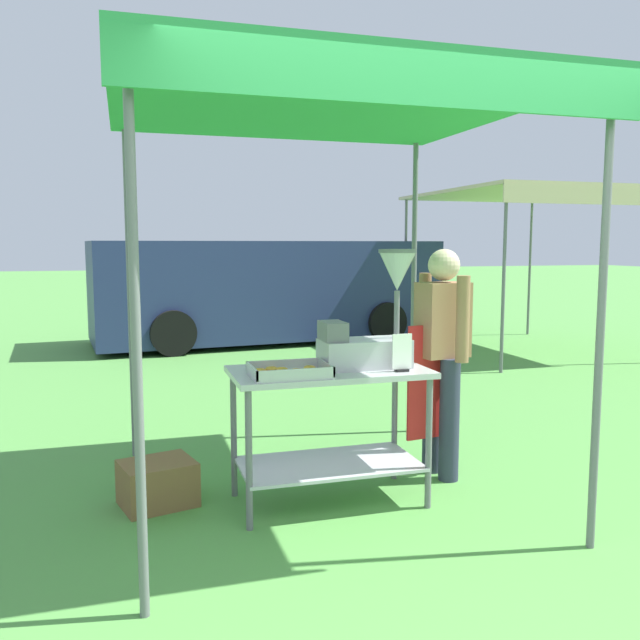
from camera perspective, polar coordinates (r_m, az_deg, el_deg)
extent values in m
plane|color=#519342|center=(8.85, -7.22, -4.18)|extent=(70.00, 70.00, 0.00)
cylinder|color=slate|center=(2.90, -15.58, -1.63)|extent=(0.04, 0.04, 2.48)
cylinder|color=slate|center=(3.76, 23.08, -0.08)|extent=(0.04, 0.04, 2.48)
cylinder|color=slate|center=(5.23, -16.06, 1.91)|extent=(0.04, 0.04, 2.48)
cylinder|color=slate|center=(5.75, 8.08, 2.51)|extent=(0.04, 0.04, 2.48)
cube|color=#2D934C|center=(4.31, 0.20, 18.17)|extent=(2.55, 2.54, 0.05)
cube|color=#2D934C|center=(3.12, 7.31, 20.06)|extent=(2.55, 0.02, 0.24)
cube|color=#B7B7BC|center=(4.15, 0.79, -4.51)|extent=(1.23, 0.64, 0.04)
cube|color=#B7B7BC|center=(4.31, 0.78, -12.31)|extent=(1.13, 0.59, 0.02)
cylinder|color=slate|center=(3.88, -6.15, -11.95)|extent=(0.04, 0.04, 0.83)
cylinder|color=slate|center=(4.22, 9.37, -10.47)|extent=(0.04, 0.04, 0.83)
cylinder|color=slate|center=(4.39, -7.45, -9.76)|extent=(0.04, 0.04, 0.83)
cylinder|color=slate|center=(4.69, 6.45, -8.67)|extent=(0.04, 0.04, 0.83)
cube|color=#B7B7BC|center=(3.94, -2.64, -4.77)|extent=(0.46, 0.33, 0.01)
cube|color=#B7B7BC|center=(3.78, -2.06, -4.70)|extent=(0.46, 0.01, 0.06)
cube|color=#B7B7BC|center=(4.09, -3.19, -3.84)|extent=(0.46, 0.01, 0.06)
cube|color=#B7B7BC|center=(3.89, -5.89, -4.41)|extent=(0.01, 0.33, 0.06)
cube|color=#B7B7BC|center=(3.99, 0.51, -4.08)|extent=(0.01, 0.33, 0.06)
torus|color=gold|center=(3.90, -5.07, -4.62)|extent=(0.09, 0.09, 0.03)
torus|color=gold|center=(3.88, -1.36, -4.65)|extent=(0.09, 0.09, 0.03)
torus|color=gold|center=(3.98, -1.09, -4.38)|extent=(0.09, 0.09, 0.03)
torus|color=gold|center=(4.01, -3.32, -4.31)|extent=(0.08, 0.08, 0.03)
torus|color=gold|center=(3.98, -5.22, -4.40)|extent=(0.09, 0.09, 0.03)
torus|color=gold|center=(3.82, -4.51, -4.85)|extent=(0.11, 0.11, 0.03)
torus|color=gold|center=(4.03, -4.21, -4.25)|extent=(0.08, 0.08, 0.03)
torus|color=gold|center=(3.94, -3.37, -4.50)|extent=(0.10, 0.10, 0.03)
torus|color=gold|center=(4.05, -0.90, -4.17)|extent=(0.11, 0.11, 0.03)
torus|color=gold|center=(3.94, 0.10, -4.49)|extent=(0.09, 0.09, 0.03)
torus|color=gold|center=(3.87, -2.33, -4.69)|extent=(0.10, 0.10, 0.03)
torus|color=gold|center=(3.86, -3.71, -4.73)|extent=(0.08, 0.08, 0.03)
torus|color=gold|center=(3.96, -2.01, -4.43)|extent=(0.08, 0.08, 0.03)
torus|color=gold|center=(3.87, -0.42, -4.69)|extent=(0.09, 0.09, 0.03)
cube|color=#B7B7BC|center=(4.21, 3.84, -2.88)|extent=(0.56, 0.28, 0.18)
cube|color=slate|center=(4.12, 1.11, -0.97)|extent=(0.14, 0.22, 0.12)
cylinder|color=slate|center=(4.26, 6.64, 0.48)|extent=(0.04, 0.04, 0.30)
cone|color=#B7B7BC|center=(4.24, 6.69, 4.15)|extent=(0.23, 0.23, 0.24)
cylinder|color=slate|center=(4.23, 6.71, 5.94)|extent=(0.24, 0.24, 0.02)
cube|color=black|center=(4.11, 7.07, -4.32)|extent=(0.08, 0.05, 0.02)
cube|color=white|center=(4.08, 7.09, -2.71)|extent=(0.13, 0.02, 0.22)
cylinder|color=#2D3347|center=(4.72, 11.10, -8.45)|extent=(0.14, 0.14, 0.86)
cylinder|color=#2D3347|center=(4.88, 9.68, -7.93)|extent=(0.14, 0.14, 0.86)
cube|color=#9E704C|center=(4.67, 10.55, 0.03)|extent=(0.37, 0.27, 0.52)
cube|color=red|center=(4.67, 9.25, -5.30)|extent=(0.32, 0.07, 0.80)
cylinder|color=#9E704C|center=(4.49, 12.21, 0.07)|extent=(0.10, 0.10, 0.58)
cylinder|color=#9E704C|center=(4.85, 9.03, 0.60)|extent=(0.10, 0.10, 0.58)
sphere|color=beige|center=(4.64, 10.65, 4.69)|extent=(0.22, 0.22, 0.22)
cube|color=brown|center=(4.42, -13.84, -13.52)|extent=(0.52, 0.46, 0.28)
cube|color=navy|center=(11.23, -4.53, 2.71)|extent=(5.87, 2.45, 1.60)
cube|color=#1E2833|center=(12.07, 5.61, 4.87)|extent=(0.26, 1.62, 0.70)
cylinder|color=black|center=(12.77, 1.80, 0.72)|extent=(0.70, 0.31, 0.68)
cylinder|color=black|center=(11.11, 5.71, -0.19)|extent=(0.70, 0.31, 0.68)
cylinder|color=black|center=(11.79, -14.12, 0.03)|extent=(0.70, 0.31, 0.68)
cylinder|color=black|center=(9.97, -12.59, -1.10)|extent=(0.70, 0.31, 0.68)
cylinder|color=slate|center=(8.68, 15.57, 3.35)|extent=(0.04, 0.04, 2.38)
cylinder|color=slate|center=(11.38, 7.38, 4.25)|extent=(0.04, 0.04, 2.38)
cylinder|color=slate|center=(12.57, 17.65, 4.21)|extent=(0.04, 0.04, 2.38)
cube|color=#CCB78E|center=(10.64, 17.02, 10.41)|extent=(2.64, 3.25, 0.05)
cube|color=#CCB78E|center=(9.33, 22.56, 9.95)|extent=(2.64, 0.02, 0.24)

